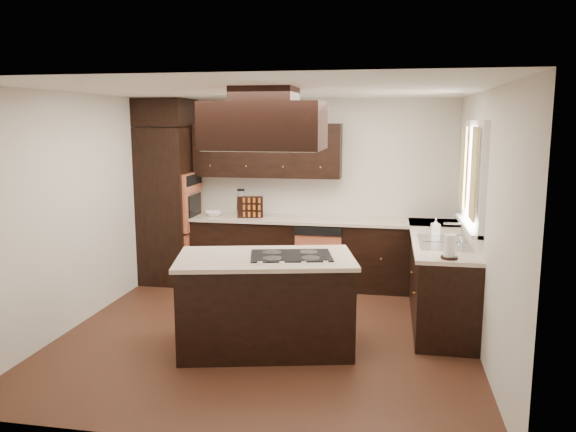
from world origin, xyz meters
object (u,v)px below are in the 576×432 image
object	(u,v)px
oven_column	(168,205)
spice_rack	(250,207)
range_hood	(265,126)
island	(266,304)

from	to	relation	value
oven_column	spice_rack	distance (m)	1.15
range_hood	spice_rack	world-z (taller)	range_hood
oven_column	island	size ratio (longest dim) A/B	1.30
range_hood	island	bearing A→B (deg)	103.60
oven_column	island	distance (m)	2.85
range_hood	spice_rack	xyz separation A→B (m)	(-0.72, 2.27, -1.10)
oven_column	spice_rack	size ratio (longest dim) A/B	6.17
oven_column	spice_rack	xyz separation A→B (m)	(1.15, 0.02, 0.00)
range_hood	spice_rack	bearing A→B (deg)	107.66
spice_rack	range_hood	bearing A→B (deg)	-87.59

